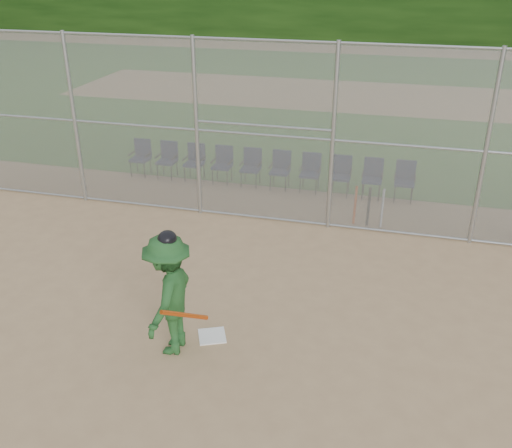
# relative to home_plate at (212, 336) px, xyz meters

# --- Properties ---
(ground) EXTENTS (100.00, 100.00, 0.00)m
(ground) POSITION_rel_home_plate_xyz_m (0.21, -0.53, -0.01)
(ground) COLOR tan
(ground) RESTS_ON ground
(grass_strip) EXTENTS (100.00, 100.00, 0.00)m
(grass_strip) POSITION_rel_home_plate_xyz_m (0.21, 17.47, -0.00)
(grass_strip) COLOR #285C1B
(grass_strip) RESTS_ON ground
(dirt_patch_far) EXTENTS (24.00, 24.00, 0.00)m
(dirt_patch_far) POSITION_rel_home_plate_xyz_m (0.21, 17.47, -0.00)
(dirt_patch_far) COLOR tan
(dirt_patch_far) RESTS_ON ground
(backstop_fence) EXTENTS (16.09, 0.09, 4.00)m
(backstop_fence) POSITION_rel_home_plate_xyz_m (0.21, 4.47, 2.06)
(backstop_fence) COLOR gray
(backstop_fence) RESTS_ON ground
(home_plate) EXTENTS (0.56, 0.56, 0.02)m
(home_plate) POSITION_rel_home_plate_xyz_m (0.00, 0.00, 0.00)
(home_plate) COLOR white
(home_plate) RESTS_ON ground
(batter_at_plate) EXTENTS (1.01, 1.36, 2.02)m
(batter_at_plate) POSITION_rel_home_plate_xyz_m (-0.49, -0.43, 0.97)
(batter_at_plate) COLOR #205022
(batter_at_plate) RESTS_ON ground
(spare_bats) EXTENTS (0.66, 0.35, 0.83)m
(spare_bats) POSITION_rel_home_plate_xyz_m (2.05, 4.88, 0.40)
(spare_bats) COLOR #D84C14
(spare_bats) RESTS_ON ground
(chair_0) EXTENTS (0.54, 0.52, 0.96)m
(chair_0) POSITION_rel_home_plate_xyz_m (-4.21, 6.43, 0.47)
(chair_0) COLOR #101C3A
(chair_0) RESTS_ON ground
(chair_1) EXTENTS (0.54, 0.52, 0.96)m
(chair_1) POSITION_rel_home_plate_xyz_m (-3.43, 6.43, 0.47)
(chair_1) COLOR #101C3A
(chair_1) RESTS_ON ground
(chair_2) EXTENTS (0.54, 0.52, 0.96)m
(chair_2) POSITION_rel_home_plate_xyz_m (-2.65, 6.43, 0.47)
(chair_2) COLOR #101C3A
(chair_2) RESTS_ON ground
(chair_3) EXTENTS (0.54, 0.52, 0.96)m
(chair_3) POSITION_rel_home_plate_xyz_m (-1.88, 6.43, 0.47)
(chair_3) COLOR #101C3A
(chair_3) RESTS_ON ground
(chair_4) EXTENTS (0.54, 0.52, 0.96)m
(chair_4) POSITION_rel_home_plate_xyz_m (-1.10, 6.43, 0.47)
(chair_4) COLOR #101C3A
(chair_4) RESTS_ON ground
(chair_5) EXTENTS (0.54, 0.52, 0.96)m
(chair_5) POSITION_rel_home_plate_xyz_m (-0.32, 6.43, 0.47)
(chair_5) COLOR #101C3A
(chair_5) RESTS_ON ground
(chair_6) EXTENTS (0.54, 0.52, 0.96)m
(chair_6) POSITION_rel_home_plate_xyz_m (0.45, 6.43, 0.47)
(chair_6) COLOR #101C3A
(chair_6) RESTS_ON ground
(chair_7) EXTENTS (0.54, 0.52, 0.96)m
(chair_7) POSITION_rel_home_plate_xyz_m (1.23, 6.43, 0.47)
(chair_7) COLOR #101C3A
(chair_7) RESTS_ON ground
(chair_8) EXTENTS (0.54, 0.52, 0.96)m
(chair_8) POSITION_rel_home_plate_xyz_m (2.00, 6.43, 0.47)
(chair_8) COLOR #101C3A
(chair_8) RESTS_ON ground
(chair_9) EXTENTS (0.54, 0.52, 0.96)m
(chair_9) POSITION_rel_home_plate_xyz_m (2.78, 6.43, 0.47)
(chair_9) COLOR #101C3A
(chair_9) RESTS_ON ground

